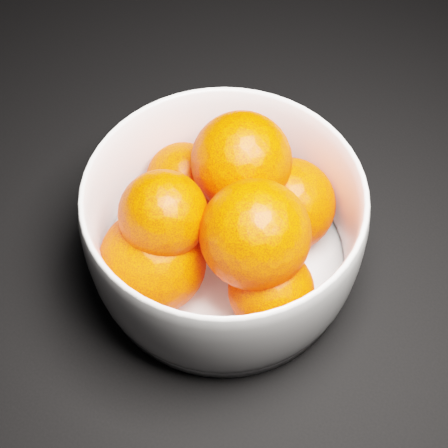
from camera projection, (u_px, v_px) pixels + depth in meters
The scene contains 3 objects.
ground at pixel (361, 321), 0.53m from camera, with size 3.00×3.00×0.00m, color black.
bowl at pixel (224, 228), 0.52m from camera, with size 0.23×0.23×0.11m.
orange_pile at pixel (224, 220), 0.51m from camera, with size 0.19×0.20×0.13m.
Camera 1 is at (0.05, -0.26, 0.49)m, focal length 50.00 mm.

